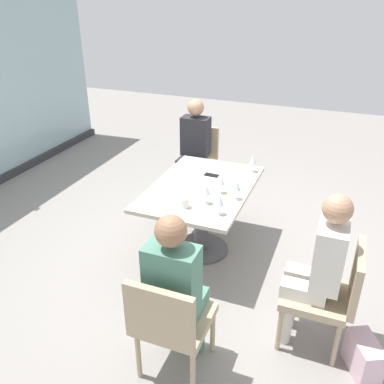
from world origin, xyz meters
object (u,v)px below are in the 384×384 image
Objects in this scene: chair_side_end at (170,321)px; person_side_end at (176,286)px; wine_glass_1 at (237,186)px; coffee_cup at (185,203)px; wine_glass_0 at (206,190)px; dining_table_main at (201,202)px; cell_phone_on_table at (211,175)px; person_front_left at (318,264)px; wine_glass_3 at (220,200)px; chair_front_left at (330,291)px; chair_far_right at (197,158)px; person_far_right at (194,145)px; handbag_0 at (363,357)px; handbag_1 at (224,191)px; wine_glass_4 at (221,180)px.

chair_side_end is 0.23m from person_side_end.
wine_glass_1 is 0.50m from coffee_cup.
chair_side_end is 1.27m from wine_glass_0.
cell_phone_on_table is at bearing -1.11° from dining_table_main.
person_front_left is 1.16m from wine_glass_0.
wine_glass_3 is at bearing -130.02° from wine_glass_0.
person_front_left is at bearing 90.00° from chair_front_left.
chair_side_end is at bearing -179.10° from wine_glass_3.
coffee_cup is (-1.66, -0.52, 0.28)m from chair_far_right.
handbag_0 is at bearing -135.09° from person_far_right.
person_front_left reaches higher than chair_front_left.
wine_glass_1 is at bearing -143.10° from handbag_1.
wine_glass_3 reaches higher than chair_far_right.
wine_glass_3 is at bearing -90.42° from coffee_cup.
cell_phone_on_table is (0.40, 0.37, -0.13)m from wine_glass_1.
handbag_1 is at bearing 10.41° from wine_glass_0.
dining_table_main is 0.46m from wine_glass_0.
dining_table_main is 1.19m from handbag_1.
chair_far_right reaches higher than cell_phone_on_table.
wine_glass_3 is at bearing -149.12° from handbag_1.
dining_table_main is 7.36× the size of wine_glass_3.
person_side_end is 0.97m from wine_glass_3.
cell_phone_on_table is (-0.83, -0.52, 0.03)m from person_far_right.
person_front_left reaches higher than chair_side_end.
wine_glass_0 is at bearing 37.34° from handbag_0.
wine_glass_4 reaches higher than chair_side_end.
wine_glass_0 is at bearing 63.58° from person_front_left.
handbag_1 is at bearing 15.06° from wine_glass_4.
chair_far_right is 1.00× the size of chair_side_end.
wine_glass_4 is 0.62× the size of handbag_1.
chair_front_left is 1.18m from chair_side_end.
chair_side_end reaches higher than handbag_0.
coffee_cup is 1.79m from handbag_0.
person_side_end is (-0.58, 0.84, 0.00)m from person_front_left.
wine_glass_0 is at bearing 9.53° from person_side_end.
wine_glass_4 is at bearing -149.42° from handbag_1.
wine_glass_3 reaches higher than handbag_0.
person_side_end reaches higher than chair_side_end.
wine_glass_4 is (-0.06, -0.21, 0.30)m from dining_table_main.
chair_front_left is 1.30m from wine_glass_0.
chair_far_right is (1.21, 0.51, -0.06)m from dining_table_main.
wine_glass_3 reaches higher than chair_side_end.
person_side_end is at bearing -161.21° from person_far_right.
person_side_end reaches higher than handbag_1.
person_far_right is (1.92, 1.69, 0.00)m from person_front_left.
coffee_cup is at bearing 17.34° from chair_side_end.
wine_glass_3 is (0.95, 0.02, 0.16)m from person_side_end.
person_far_right is 1.53m from wine_glass_1.
wine_glass_4 reaches higher than dining_table_main.
wine_glass_1 reaches higher than coffee_cup.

